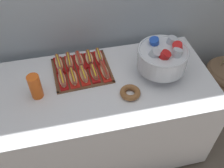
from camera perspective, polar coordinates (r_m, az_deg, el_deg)
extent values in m
plane|color=#7A6B5B|center=(2.41, -1.77, -12.76)|extent=(10.00, 10.00, 0.00)
cube|color=silver|center=(2.07, -2.02, -7.02)|extent=(1.58, 0.78, 0.73)
cylinder|color=black|center=(2.42, 16.32, -14.54)|extent=(0.05, 0.05, 0.04)
cylinder|color=black|center=(2.59, -18.38, -9.54)|extent=(0.05, 0.05, 0.04)
cylinder|color=black|center=(2.69, 11.44, -4.43)|extent=(0.05, 0.05, 0.04)
cylinder|color=brown|center=(2.69, 22.88, -0.73)|extent=(0.33, 0.33, 0.50)
torus|color=brown|center=(2.83, 21.68, -3.63)|extent=(0.44, 0.44, 0.08)
torus|color=brown|center=(2.77, 22.14, -2.50)|extent=(0.46, 0.46, 0.08)
torus|color=brown|center=(2.71, 22.63, -1.33)|extent=(0.45, 0.45, 0.08)
torus|color=brown|center=(2.66, 23.13, -0.11)|extent=(0.43, 0.43, 0.08)
cube|color=brown|center=(1.90, -6.66, 2.91)|extent=(0.42, 0.38, 0.01)
cube|color=brown|center=(1.77, -5.63, -0.61)|extent=(0.41, 0.04, 0.01)
cube|color=brown|center=(2.02, -7.61, 6.28)|extent=(0.41, 0.04, 0.01)
cube|color=brown|center=(1.89, -12.48, 1.92)|extent=(0.03, 0.36, 0.01)
cube|color=brown|center=(1.92, -0.97, 4.15)|extent=(0.03, 0.36, 0.01)
cube|color=#B21414|center=(1.82, -10.83, 0.58)|extent=(0.07, 0.18, 0.02)
ellipsoid|color=beige|center=(1.80, -10.93, 1.11)|extent=(0.06, 0.17, 0.04)
cylinder|color=#9E4C38|center=(1.80, -10.99, 1.41)|extent=(0.05, 0.16, 0.03)
cylinder|color=yellow|center=(1.79, -11.05, 1.74)|extent=(0.02, 0.14, 0.01)
cube|color=red|center=(1.82, -8.51, 1.04)|extent=(0.08, 0.18, 0.02)
ellipsoid|color=#E0BC7F|center=(1.81, -8.59, 1.52)|extent=(0.06, 0.17, 0.04)
cylinder|color=brown|center=(1.80, -8.63, 1.79)|extent=(0.04, 0.16, 0.03)
cylinder|color=yellow|center=(1.79, -8.67, 2.07)|extent=(0.02, 0.14, 0.01)
cube|color=red|center=(1.83, -6.21, 1.50)|extent=(0.08, 0.17, 0.02)
ellipsoid|color=tan|center=(1.81, -6.26, 2.01)|extent=(0.06, 0.16, 0.04)
cylinder|color=#A8563D|center=(1.80, -6.30, 2.30)|extent=(0.04, 0.15, 0.03)
cylinder|color=yellow|center=(1.79, -6.33, 2.61)|extent=(0.02, 0.13, 0.01)
cube|color=red|center=(1.84, -3.92, 1.94)|extent=(0.06, 0.16, 0.02)
ellipsoid|color=#E0BC7F|center=(1.82, -3.95, 2.43)|extent=(0.05, 0.15, 0.04)
cylinder|color=brown|center=(1.81, -3.97, 2.70)|extent=(0.04, 0.14, 0.03)
cylinder|color=yellow|center=(1.80, -3.99, 3.03)|extent=(0.01, 0.12, 0.01)
cube|color=red|center=(1.85, -1.65, 2.38)|extent=(0.07, 0.19, 0.02)
ellipsoid|color=beige|center=(1.83, -1.66, 2.92)|extent=(0.06, 0.17, 0.04)
cylinder|color=brown|center=(1.82, -1.67, 3.23)|extent=(0.04, 0.17, 0.03)
cylinder|color=red|center=(1.81, -1.68, 3.55)|extent=(0.02, 0.14, 0.01)
cube|color=#B21414|center=(1.94, -11.50, 3.94)|extent=(0.08, 0.19, 0.02)
ellipsoid|color=#E0BC7F|center=(1.93, -11.60, 4.46)|extent=(0.07, 0.17, 0.04)
cylinder|color=#9E4C38|center=(1.92, -11.66, 4.74)|extent=(0.04, 0.17, 0.03)
cylinder|color=yellow|center=(1.91, -11.72, 5.03)|extent=(0.02, 0.14, 0.01)
cube|color=red|center=(1.94, -9.33, 4.37)|extent=(0.06, 0.18, 0.02)
ellipsoid|color=beige|center=(1.93, -9.41, 4.90)|extent=(0.05, 0.16, 0.04)
cylinder|color=#9E4C38|center=(1.92, -9.46, 5.19)|extent=(0.03, 0.16, 0.03)
cylinder|color=yellow|center=(1.91, -9.51, 5.49)|extent=(0.01, 0.14, 0.01)
cube|color=red|center=(1.95, -7.16, 4.79)|extent=(0.08, 0.18, 0.02)
ellipsoid|color=beige|center=(1.93, -7.22, 5.28)|extent=(0.06, 0.16, 0.04)
cylinder|color=#9E4C38|center=(1.93, -7.25, 5.56)|extent=(0.04, 0.16, 0.03)
cylinder|color=red|center=(1.92, -7.29, 5.88)|extent=(0.02, 0.13, 0.01)
cube|color=#B21414|center=(1.96, -5.00, 5.20)|extent=(0.07, 0.16, 0.02)
ellipsoid|color=beige|center=(1.94, -5.04, 5.68)|extent=(0.05, 0.15, 0.04)
cylinder|color=brown|center=(1.93, -5.06, 5.94)|extent=(0.03, 0.15, 0.03)
cylinder|color=yellow|center=(1.93, -5.08, 6.25)|extent=(0.01, 0.13, 0.01)
cube|color=red|center=(1.97, -2.85, 5.60)|extent=(0.06, 0.17, 0.02)
ellipsoid|color=beige|center=(1.95, -2.88, 6.12)|extent=(0.05, 0.15, 0.04)
cylinder|color=brown|center=(1.94, -2.89, 6.41)|extent=(0.03, 0.15, 0.03)
cylinder|color=yellow|center=(1.94, -2.91, 6.68)|extent=(0.01, 0.12, 0.01)
cylinder|color=silver|center=(1.90, 10.41, 2.53)|extent=(0.17, 0.17, 0.02)
cone|color=silver|center=(1.87, 10.55, 3.33)|extent=(0.06, 0.06, 0.05)
cylinder|color=silver|center=(1.81, 10.96, 5.56)|extent=(0.34, 0.34, 0.14)
torus|color=silver|center=(1.76, 11.27, 7.26)|extent=(0.35, 0.35, 0.02)
cylinder|color=red|center=(1.82, 14.31, 7.32)|extent=(0.11, 0.10, 0.15)
cylinder|color=#B7BCC6|center=(1.85, 12.62, 8.43)|extent=(0.10, 0.08, 0.14)
cylinder|color=#1E47B2|center=(1.83, 9.38, 8.42)|extent=(0.12, 0.11, 0.14)
cylinder|color=#B7BCC6|center=(1.73, 8.81, 6.01)|extent=(0.10, 0.11, 0.15)
cylinder|color=red|center=(1.73, 11.02, 5.44)|extent=(0.11, 0.10, 0.14)
cylinder|color=#B7BCC6|center=(1.75, 13.80, 5.64)|extent=(0.11, 0.11, 0.13)
cylinder|color=#EA5B19|center=(1.76, -16.29, -1.37)|extent=(0.08, 0.08, 0.10)
cylinder|color=#EA5B19|center=(1.74, -16.41, -0.96)|extent=(0.08, 0.08, 0.10)
cylinder|color=#EA5B19|center=(1.73, -16.54, -0.54)|extent=(0.08, 0.08, 0.10)
cylinder|color=#EA5B19|center=(1.72, -16.67, -0.12)|extent=(0.08, 0.08, 0.10)
cylinder|color=#EA5B19|center=(1.70, -16.80, 0.30)|extent=(0.08, 0.08, 0.10)
torus|color=brown|center=(1.72, 4.03, -1.90)|extent=(0.14, 0.14, 0.04)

